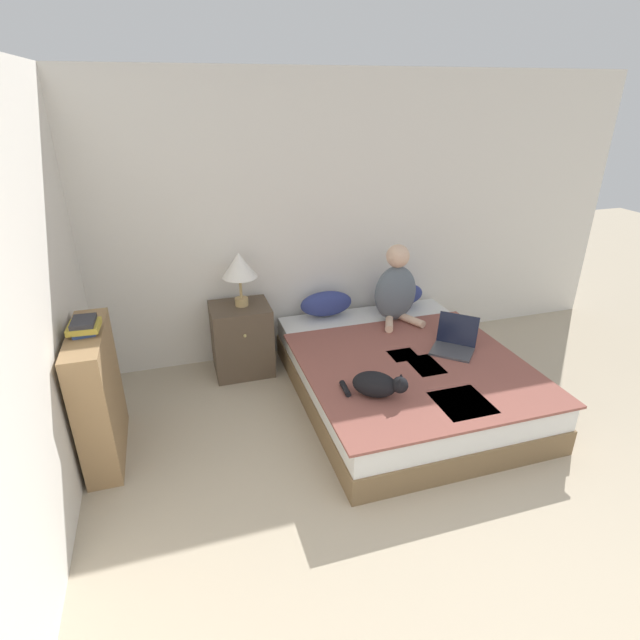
% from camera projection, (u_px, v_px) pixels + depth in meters
% --- Properties ---
extents(wall_back, '(5.72, 0.05, 2.55)m').
position_uv_depth(wall_back, '(349.00, 219.00, 4.65)').
color(wall_back, silver).
rests_on(wall_back, ground_plane).
extents(wall_side, '(0.05, 4.70, 2.55)m').
position_uv_depth(wall_side, '(16.00, 340.00, 2.39)').
color(wall_side, silver).
rests_on(wall_side, ground_plane).
extents(bed, '(1.72, 2.10, 0.41)m').
position_uv_depth(bed, '(403.00, 376.00, 4.15)').
color(bed, brown).
rests_on(bed, ground_plane).
extents(pillow_near, '(0.50, 0.21, 0.24)m').
position_uv_depth(pillow_near, '(326.00, 304.00, 4.71)').
color(pillow_near, navy).
rests_on(pillow_near, bed).
extents(pillow_far, '(0.50, 0.21, 0.24)m').
position_uv_depth(pillow_far, '(399.00, 295.00, 4.91)').
color(pillow_far, navy).
rests_on(pillow_far, bed).
extents(person_sitting, '(0.40, 0.39, 0.72)m').
position_uv_depth(person_sitting, '(396.00, 289.00, 4.55)').
color(person_sitting, slate).
rests_on(person_sitting, bed).
extents(cat_tabby, '(0.40, 0.36, 0.19)m').
position_uv_depth(cat_tabby, '(377.00, 384.00, 3.46)').
color(cat_tabby, black).
rests_on(cat_tabby, bed).
extents(laptop_open, '(0.45, 0.45, 0.27)m').
position_uv_depth(laptop_open, '(454.00, 343.00, 4.11)').
color(laptop_open, '#424247').
rests_on(laptop_open, bed).
extents(nightstand, '(0.52, 0.46, 0.65)m').
position_uv_depth(nightstand, '(242.00, 339.00, 4.50)').
color(nightstand, brown).
rests_on(nightstand, ground_plane).
extents(table_lamp, '(0.30, 0.30, 0.48)m').
position_uv_depth(table_lamp, '(239.00, 267.00, 4.23)').
color(table_lamp, tan).
rests_on(table_lamp, nightstand).
extents(bookshelf, '(0.22, 0.80, 0.95)m').
position_uv_depth(bookshelf, '(98.00, 395.00, 3.39)').
color(bookshelf, '#99754C').
rests_on(bookshelf, ground_plane).
extents(book_stack_top, '(0.20, 0.21, 0.09)m').
position_uv_depth(book_stack_top, '(84.00, 326.00, 3.18)').
color(book_stack_top, '#334C8E').
rests_on(book_stack_top, bookshelf).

